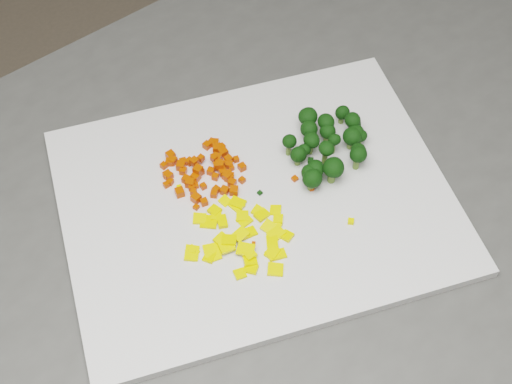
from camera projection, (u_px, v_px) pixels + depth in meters
name	position (u px, v px, depth m)	size (l,w,h in m)	color
counter_block	(284.00, 337.00, 1.19)	(1.02, 0.71, 0.90)	#464744
cutting_board	(256.00, 200.00, 0.80)	(0.43, 0.33, 0.01)	silver
carrot_pile	(202.00, 165.00, 0.80)	(0.09, 0.09, 0.03)	#C42E02
pepper_pile	(240.00, 236.00, 0.75)	(0.11, 0.11, 0.02)	yellow
broccoli_pile	(331.00, 140.00, 0.81)	(0.11, 0.11, 0.05)	black
carrot_cube_0	(201.00, 158.00, 0.81)	(0.01, 0.01, 0.01)	#C42E02
carrot_cube_1	(216.00, 165.00, 0.81)	(0.01, 0.01, 0.01)	#C42E02
carrot_cube_2	(223.00, 152.00, 0.82)	(0.01, 0.01, 0.01)	#C42E02
carrot_cube_3	(226.00, 163.00, 0.82)	(0.01, 0.01, 0.01)	#C42E02
carrot_cube_4	(222.00, 151.00, 0.83)	(0.01, 0.01, 0.01)	#C42E02
carrot_cube_5	(207.00, 145.00, 0.83)	(0.01, 0.01, 0.01)	#C42E02
carrot_cube_6	(183.00, 171.00, 0.81)	(0.01, 0.01, 0.01)	#C42E02
carrot_cube_7	(190.00, 183.00, 0.80)	(0.01, 0.01, 0.01)	#C42E02
carrot_cube_8	(212.00, 143.00, 0.83)	(0.01, 0.01, 0.01)	#C42E02
carrot_cube_9	(192.00, 187.00, 0.80)	(0.01, 0.01, 0.01)	#C42E02
carrot_cube_10	(223.00, 170.00, 0.81)	(0.01, 0.01, 0.01)	#C42E02
carrot_cube_11	(198.00, 170.00, 0.80)	(0.01, 0.01, 0.01)	#C42E02
carrot_cube_12	(227.00, 176.00, 0.80)	(0.01, 0.01, 0.01)	#C42E02
carrot_cube_13	(228.00, 179.00, 0.80)	(0.01, 0.01, 0.01)	#C42E02
carrot_cube_14	(186.00, 179.00, 0.80)	(0.01, 0.01, 0.01)	#C42E02
carrot_cube_15	(168.00, 176.00, 0.80)	(0.01, 0.01, 0.01)	#C42E02
carrot_cube_16	(196.00, 177.00, 0.80)	(0.01, 0.01, 0.01)	#C42E02
carrot_cube_17	(232.00, 183.00, 0.80)	(0.01, 0.01, 0.01)	#C42E02
carrot_cube_18	(204.00, 202.00, 0.78)	(0.01, 0.01, 0.01)	#C42E02
carrot_cube_19	(181.00, 166.00, 0.81)	(0.01, 0.01, 0.01)	#C42E02
carrot_cube_20	(231.00, 176.00, 0.81)	(0.01, 0.01, 0.01)	#C42E02
carrot_cube_21	(199.00, 171.00, 0.81)	(0.01, 0.01, 0.01)	#C42E02
carrot_cube_22	(170.00, 182.00, 0.80)	(0.01, 0.01, 0.01)	#C42E02
carrot_cube_23	(194.00, 162.00, 0.81)	(0.01, 0.01, 0.01)	#C42E02
carrot_cube_24	(194.00, 192.00, 0.79)	(0.01, 0.01, 0.01)	#C42E02
carrot_cube_25	(222.00, 147.00, 0.83)	(0.01, 0.01, 0.01)	#C42E02
carrot_cube_26	(229.00, 165.00, 0.81)	(0.01, 0.01, 0.01)	#C42E02
carrot_cube_27	(211.00, 171.00, 0.81)	(0.01, 0.01, 0.01)	#C42E02
carrot_cube_28	(183.00, 162.00, 0.82)	(0.01, 0.01, 0.01)	#C42E02
carrot_cube_29	(173.00, 161.00, 0.82)	(0.01, 0.01, 0.01)	#C42E02
carrot_cube_30	(214.00, 158.00, 0.81)	(0.01, 0.01, 0.01)	#C42E02
carrot_cube_31	(217.00, 158.00, 0.82)	(0.01, 0.01, 0.01)	#C42E02
carrot_cube_32	(220.00, 165.00, 0.81)	(0.01, 0.01, 0.01)	#C42E02
carrot_cube_33	(203.00, 186.00, 0.80)	(0.01, 0.01, 0.01)	#C42E02
carrot_cube_34	(242.00, 167.00, 0.81)	(0.01, 0.01, 0.01)	#C42E02
carrot_cube_35	(215.00, 143.00, 0.83)	(0.01, 0.01, 0.01)	#C42E02
carrot_cube_36	(171.00, 155.00, 0.82)	(0.01, 0.01, 0.01)	#C42E02
carrot_cube_37	(231.00, 168.00, 0.81)	(0.01, 0.01, 0.01)	#C42E02
carrot_cube_38	(168.00, 162.00, 0.82)	(0.01, 0.01, 0.01)	#C42E02
carrot_cube_39	(169.00, 162.00, 0.82)	(0.01, 0.01, 0.01)	#C42E02
carrot_cube_40	(167.00, 175.00, 0.81)	(0.01, 0.01, 0.01)	#C42E02
carrot_cube_41	(242.00, 180.00, 0.80)	(0.01, 0.01, 0.01)	#C42E02
carrot_cube_42	(217.00, 149.00, 0.83)	(0.01, 0.01, 0.01)	#C42E02
carrot_cube_43	(214.00, 194.00, 0.79)	(0.01, 0.01, 0.01)	#C42E02
carrot_cube_44	(216.00, 190.00, 0.79)	(0.01, 0.01, 0.01)	#C42E02
carrot_cube_45	(215.00, 177.00, 0.81)	(0.01, 0.01, 0.01)	#C42E02
carrot_cube_46	(164.00, 166.00, 0.81)	(0.01, 0.01, 0.01)	#C42E02
carrot_cube_47	(180.00, 192.00, 0.79)	(0.01, 0.01, 0.01)	#C42E02
carrot_cube_48	(228.00, 160.00, 0.82)	(0.01, 0.01, 0.01)	#C42E02
carrot_cube_49	(166.00, 185.00, 0.80)	(0.01, 0.01, 0.01)	#C42E02
carrot_cube_50	(219.00, 148.00, 0.83)	(0.01, 0.01, 0.01)	#C42E02
carrot_cube_51	(196.00, 198.00, 0.79)	(0.01, 0.01, 0.01)	#C42E02
carrot_cube_52	(234.00, 191.00, 0.79)	(0.01, 0.01, 0.01)	#C42E02
carrot_cube_53	(236.00, 159.00, 0.82)	(0.01, 0.01, 0.01)	#C42E02
carrot_cube_54	(223.00, 172.00, 0.81)	(0.01, 0.01, 0.01)	#C42E02
carrot_cube_55	(189.00, 162.00, 0.82)	(0.01, 0.01, 0.01)	#C42E02
carrot_cube_56	(229.00, 174.00, 0.81)	(0.01, 0.01, 0.01)	#C42E02
carrot_cube_57	(225.00, 191.00, 0.79)	(0.01, 0.01, 0.01)	#C42E02
carrot_cube_58	(193.00, 183.00, 0.80)	(0.01, 0.01, 0.01)	#C42E02
carrot_cube_59	(185.00, 162.00, 0.82)	(0.01, 0.01, 0.01)	#C42E02
carrot_cube_60	(214.00, 157.00, 0.82)	(0.01, 0.01, 0.01)	#C42E02
pepper_chunk_0	(227.00, 246.00, 0.75)	(0.01, 0.02, 0.00)	yellow
pepper_chunk_1	(272.00, 243.00, 0.76)	(0.02, 0.01, 0.00)	yellow
pepper_chunk_2	(251.00, 269.00, 0.74)	(0.01, 0.01, 0.00)	yellow
pepper_chunk_3	(258.00, 211.00, 0.78)	(0.01, 0.01, 0.00)	yellow
pepper_chunk_4	(273.00, 253.00, 0.75)	(0.02, 0.01, 0.00)	yellow
pepper_chunk_5	(275.00, 227.00, 0.77)	(0.01, 0.01, 0.00)	yellow
pepper_chunk_6	(222.00, 221.00, 0.77)	(0.02, 0.01, 0.00)	yellow
pepper_chunk_7	(215.00, 211.00, 0.78)	(0.01, 0.01, 0.00)	yellow
pepper_chunk_8	(193.00, 251.00, 0.75)	(0.01, 0.01, 0.00)	yellow
pepper_chunk_9	(248.00, 233.00, 0.76)	(0.02, 0.01, 0.00)	yellow
pepper_chunk_10	(220.00, 238.00, 0.75)	(0.01, 0.01, 0.00)	yellow
pepper_chunk_11	(287.00, 236.00, 0.76)	(0.01, 0.01, 0.00)	yellow
pepper_chunk_12	(210.00, 256.00, 0.75)	(0.02, 0.01, 0.00)	yellow
pepper_chunk_13	(250.00, 260.00, 0.74)	(0.02, 0.01, 0.00)	yellow
pepper_chunk_14	(276.00, 234.00, 0.76)	(0.02, 0.01, 0.00)	yellow
pepper_chunk_15	(238.00, 203.00, 0.79)	(0.02, 0.01, 0.00)	yellow
pepper_chunk_16	(277.00, 255.00, 0.75)	(0.02, 0.01, 0.00)	yellow
pepper_chunk_17	(229.00, 240.00, 0.75)	(0.01, 0.02, 0.00)	yellow
pepper_chunk_18	(276.00, 210.00, 0.78)	(0.01, 0.01, 0.00)	yellow
pepper_chunk_19	(200.00, 219.00, 0.77)	(0.01, 0.01, 0.00)	yellow
pepper_chunk_20	(240.00, 274.00, 0.73)	(0.01, 0.01, 0.00)	yellow
pepper_chunk_21	(242.00, 216.00, 0.78)	(0.01, 0.01, 0.00)	yellow
pepper_chunk_22	(249.00, 253.00, 0.74)	(0.02, 0.01, 0.00)	yellow
pepper_chunk_23	(192.00, 253.00, 0.75)	(0.02, 0.01, 0.00)	yellow
pepper_chunk_24	(209.00, 222.00, 0.77)	(0.02, 0.02, 0.00)	yellow
pepper_chunk_25	(213.00, 254.00, 0.75)	(0.02, 0.01, 0.00)	yellow
pepper_chunk_26	(246.00, 249.00, 0.75)	(0.02, 0.01, 0.00)	yellow
pepper_chunk_27	(270.00, 228.00, 0.77)	(0.01, 0.02, 0.00)	yellow
pepper_chunk_28	(212.00, 251.00, 0.75)	(0.02, 0.02, 0.00)	yellow
pepper_chunk_29	(225.00, 201.00, 0.79)	(0.01, 0.01, 0.00)	yellow
pepper_chunk_30	(237.00, 206.00, 0.78)	(0.01, 0.01, 0.00)	yellow
pepper_chunk_31	(272.00, 253.00, 0.75)	(0.01, 0.01, 0.00)	yellow
pepper_chunk_32	(240.00, 234.00, 0.76)	(0.02, 0.01, 0.00)	yellow
pepper_chunk_33	(278.00, 219.00, 0.77)	(0.01, 0.01, 0.00)	yellow
pepper_chunk_34	(245.00, 220.00, 0.77)	(0.01, 0.01, 0.00)	yellow
pepper_chunk_35	(216.00, 216.00, 0.78)	(0.01, 0.01, 0.00)	yellow
pepper_chunk_36	(275.00, 270.00, 0.74)	(0.01, 0.02, 0.00)	yellow
pepper_chunk_37	(262.00, 215.00, 0.78)	(0.01, 0.02, 0.00)	yellow
broccoli_floret_0	(327.00, 135.00, 0.83)	(0.03, 0.03, 0.03)	black
broccoli_floret_1	(325.00, 153.00, 0.80)	(0.02, 0.02, 0.03)	black
broccoli_floret_2	(304.00, 153.00, 0.82)	(0.02, 0.02, 0.02)	black
broccoli_floret_3	(357.00, 159.00, 0.80)	(0.03, 0.03, 0.03)	black
broccoli_floret_4	(325.00, 127.00, 0.83)	(0.03, 0.03, 0.03)	black
broccoli_floret_5	(351.00, 139.00, 0.82)	(0.03, 0.03, 0.03)	black
broccoli_floret_6	(307.00, 120.00, 0.84)	(0.03, 0.03, 0.03)	black
broccoli_floret_7	(360.00, 139.00, 0.83)	(0.02, 0.02, 0.02)	black
broccoli_floret_8	(357.00, 154.00, 0.81)	(0.02, 0.02, 0.03)	black
broccoli_floret_9	(351.00, 125.00, 0.83)	(0.02, 0.02, 0.03)	black
broccoli_floret_10	(289.00, 146.00, 0.82)	(0.02, 0.02, 0.03)	black
broccoli_floret_11	(308.00, 132.00, 0.83)	(0.03, 0.03, 0.03)	black
broccoli_floret_12	(333.00, 145.00, 0.82)	(0.02, 0.02, 0.03)	black
broccoli_floret_13	(353.00, 127.00, 0.84)	(0.02, 0.02, 0.02)	black
broccoli_floret_14	(311.00, 144.00, 0.82)	(0.03, 0.03, 0.03)	black
broccoli_floret_15	(355.00, 136.00, 0.83)	(0.03, 0.03, 0.03)	black
broccoli_floret_16	(332.00, 172.00, 0.79)	(0.03, 0.03, 0.03)	black
broccoli_floret_17	(311.00, 181.00, 0.79)	(0.03, 0.03, 0.03)	black
broccoli_floret_18	(315.00, 171.00, 0.80)	(0.03, 0.03, 0.03)	black
broccoli_floret_19	(342.00, 116.00, 0.85)	(0.02, 0.02, 0.02)	black
broccoli_floret_20	(298.00, 157.00, 0.81)	(0.03, 0.03, 0.02)	black
broccoli_floret_21	(309.00, 176.00, 0.80)	(0.03, 0.03, 0.02)	black
stray_bit_0	(311.00, 160.00, 0.82)	(0.01, 0.01, 0.00)	black
stray_bit_1	(234.00, 160.00, 0.82)	(0.00, 0.00, 0.00)	#C42E02
stray_bit_2	(193.00, 251.00, 0.75)	(0.01, 0.01, 0.00)	yellow
stray_bit_3	(196.00, 207.00, 0.78)	(0.01, 0.01, 0.00)	#C42E02
stray_bit_4	(295.00, 179.00, 0.81)	(0.01, 0.01, 0.00)	#C42E02
stray_bit_5	(254.00, 243.00, 0.76)	(0.00, 0.00, 0.00)	#C42E02
stray_bit_6	(317.00, 165.00, 0.82)	(0.01, 0.01, 0.00)	black
stray_bit_7	(260.00, 193.00, 0.79)	(0.00, 0.00, 0.00)	black
stray_bit_8	(196.00, 186.00, 0.80)	(0.01, 0.01, 0.00)	#C42E02
stray_bit_9	(279.00, 219.00, 0.77)	(0.00, 0.00, 0.00)	#C42E02
stray_bit_10	(312.00, 189.00, 0.80)	(0.00, 0.00, 0.00)	#C42E02
stray_bit_11	(179.00, 187.00, 0.80)	(0.01, 0.01, 0.00)	yellow
stray_bit_12	(351.00, 221.00, 0.77)	(0.01, 0.01, 0.00)	yellow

